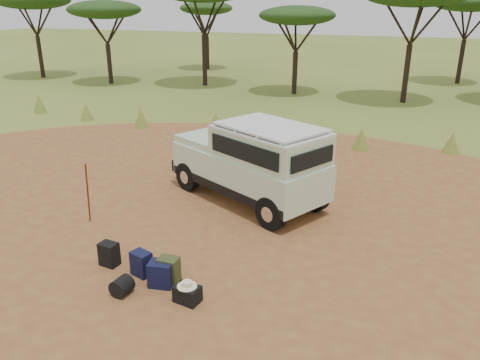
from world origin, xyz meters
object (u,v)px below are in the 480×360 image
(hard_case, at_px, (187,294))
(backpack_black, at_px, (109,254))
(backpack_navy, at_px, (141,264))
(duffel_navy, at_px, (161,274))
(safari_vehicle, at_px, (252,164))
(backpack_olive, at_px, (169,271))
(walking_staff, at_px, (88,193))

(hard_case, bearing_deg, backpack_black, 174.13)
(backpack_navy, height_order, hard_case, backpack_navy)
(backpack_black, bearing_deg, backpack_navy, 0.14)
(duffel_navy, bearing_deg, backpack_navy, 150.85)
(duffel_navy, height_order, hard_case, duffel_navy)
(safari_vehicle, bearing_deg, backpack_navy, -73.26)
(backpack_navy, bearing_deg, backpack_olive, 12.51)
(walking_staff, distance_m, duffel_navy, 3.35)
(backpack_navy, relative_size, backpack_olive, 0.94)
(backpack_black, height_order, backpack_olive, backpack_olive)
(safari_vehicle, distance_m, walking_staff, 4.09)
(safari_vehicle, relative_size, backpack_navy, 9.59)
(backpack_black, bearing_deg, duffel_navy, -5.09)
(backpack_black, xyz_separation_m, backpack_olive, (1.42, -0.14, 0.02))
(duffel_navy, distance_m, hard_case, 0.74)
(backpack_olive, bearing_deg, hard_case, -36.31)
(backpack_black, xyz_separation_m, backpack_navy, (0.80, -0.09, 0.00))
(safari_vehicle, relative_size, hard_case, 10.73)
(safari_vehicle, bearing_deg, backpack_black, -83.85)
(backpack_navy, xyz_separation_m, backpack_olive, (0.62, -0.05, 0.02))
(backpack_black, distance_m, backpack_navy, 0.80)
(safari_vehicle, height_order, backpack_olive, safari_vehicle)
(backpack_olive, height_order, duffel_navy, backpack_olive)
(safari_vehicle, relative_size, walking_staff, 2.77)
(walking_staff, xyz_separation_m, hard_case, (3.53, -1.94, -0.65))
(backpack_navy, bearing_deg, safari_vehicle, 96.39)
(backpack_navy, relative_size, duffel_navy, 1.01)
(safari_vehicle, xyz_separation_m, backpack_black, (-1.58, -4.06, -0.80))
(walking_staff, distance_m, backpack_navy, 2.80)
(safari_vehicle, xyz_separation_m, hard_case, (0.43, -4.61, -0.89))
(backpack_olive, distance_m, hard_case, 0.73)
(backpack_navy, bearing_deg, walking_staff, 164.49)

